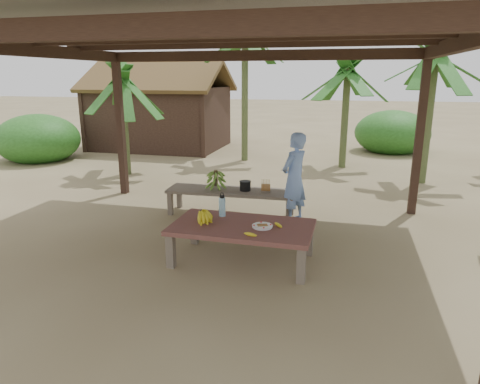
% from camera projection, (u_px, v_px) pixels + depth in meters
% --- Properties ---
extents(ground, '(80.00, 80.00, 0.00)m').
position_uv_depth(ground, '(223.00, 246.00, 6.09)').
color(ground, brown).
rests_on(ground, ground).
extents(pavilion, '(6.60, 5.60, 2.95)m').
position_uv_depth(pavilion, '(220.00, 40.00, 5.35)').
color(pavilion, black).
rests_on(pavilion, ground).
extents(work_table, '(1.82, 1.03, 0.50)m').
position_uv_depth(work_table, '(242.00, 230.00, 5.50)').
color(work_table, brown).
rests_on(work_table, ground).
extents(bench, '(2.22, 0.67, 0.45)m').
position_uv_depth(bench, '(231.00, 193.00, 7.39)').
color(bench, brown).
rests_on(bench, ground).
extents(ripe_banana_bunch, '(0.31, 0.26, 0.19)m').
position_uv_depth(ripe_banana_bunch, '(201.00, 215.00, 5.58)').
color(ripe_banana_bunch, yellow).
rests_on(ripe_banana_bunch, work_table).
extents(plate, '(0.26, 0.26, 0.04)m').
position_uv_depth(plate, '(262.00, 226.00, 5.38)').
color(plate, white).
rests_on(plate, work_table).
extents(loose_banana_front, '(0.16, 0.05, 0.04)m').
position_uv_depth(loose_banana_front, '(250.00, 234.00, 5.09)').
color(loose_banana_front, yellow).
rests_on(loose_banana_front, work_table).
extents(loose_banana_side, '(0.14, 0.13, 0.04)m').
position_uv_depth(loose_banana_side, '(278.00, 225.00, 5.42)').
color(loose_banana_side, yellow).
rests_on(loose_banana_side, work_table).
extents(water_flask, '(0.09, 0.09, 0.33)m').
position_uv_depth(water_flask, '(222.00, 206.00, 5.80)').
color(water_flask, '#41A3CC').
rests_on(water_flask, work_table).
extents(green_banana_stalk, '(0.32, 0.32, 0.35)m').
position_uv_depth(green_banana_stalk, '(216.00, 179.00, 7.39)').
color(green_banana_stalk, '#598C2D').
rests_on(green_banana_stalk, bench).
extents(cooking_pot, '(0.19, 0.19, 0.16)m').
position_uv_depth(cooking_pot, '(245.00, 186.00, 7.32)').
color(cooking_pot, black).
rests_on(cooking_pot, bench).
extents(skewer_rack, '(0.18, 0.09, 0.24)m').
position_uv_depth(skewer_rack, '(266.00, 186.00, 7.17)').
color(skewer_rack, '#A57F47').
rests_on(skewer_rack, bench).
extents(woman, '(0.57, 0.65, 1.49)m').
position_uv_depth(woman, '(294.00, 178.00, 6.93)').
color(woman, '#7A9CE6').
rests_on(woman, ground).
extents(hut, '(4.40, 3.43, 2.85)m').
position_uv_depth(hut, '(161.00, 115.00, 14.35)').
color(hut, black).
rests_on(hut, ground).
extents(banana_plant_ne, '(1.80, 1.80, 3.03)m').
position_uv_depth(banana_plant_ne, '(434.00, 66.00, 9.09)').
color(banana_plant_ne, '#596638').
rests_on(banana_plant_ne, ground).
extents(banana_plant_n, '(1.80, 1.80, 2.75)m').
position_uv_depth(banana_plant_n, '(347.00, 79.00, 10.84)').
color(banana_plant_n, '#596638').
rests_on(banana_plant_n, ground).
extents(banana_plant_nw, '(1.80, 1.80, 3.73)m').
position_uv_depth(banana_plant_nw, '(245.00, 43.00, 11.54)').
color(banana_plant_nw, '#596638').
rests_on(banana_plant_nw, ground).
extents(banana_plant_w, '(1.80, 1.80, 2.50)m').
position_uv_depth(banana_plant_w, '(122.00, 90.00, 10.09)').
color(banana_plant_w, '#596638').
rests_on(banana_plant_w, ground).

